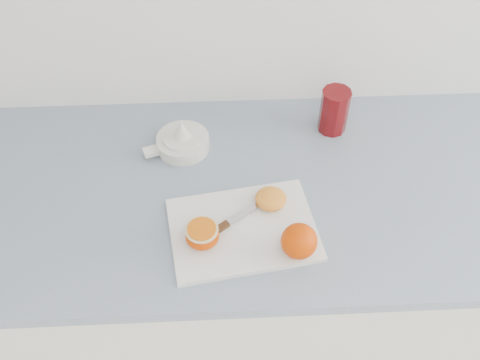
{
  "coord_description": "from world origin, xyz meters",
  "views": [
    {
      "loc": [
        -0.4,
        0.9,
        1.83
      ],
      "look_at": [
        -0.37,
        1.65,
        0.96
      ],
      "focal_mm": 40.0,
      "sensor_mm": 36.0,
      "label": 1
    }
  ],
  "objects_px": {
    "half_orange": "(202,235)",
    "red_tumbler": "(334,112)",
    "cutting_board": "(243,229)",
    "citrus_juicer": "(182,141)",
    "counter": "(282,281)"
  },
  "relations": [
    {
      "from": "half_orange",
      "to": "red_tumbler",
      "type": "height_order",
      "value": "red_tumbler"
    },
    {
      "from": "cutting_board",
      "to": "half_orange",
      "type": "height_order",
      "value": "half_orange"
    },
    {
      "from": "citrus_juicer",
      "to": "red_tumbler",
      "type": "distance_m",
      "value": 0.38
    },
    {
      "from": "half_orange",
      "to": "citrus_juicer",
      "type": "height_order",
      "value": "citrus_juicer"
    },
    {
      "from": "cutting_board",
      "to": "counter",
      "type": "bearing_deg",
      "value": 46.63
    },
    {
      "from": "counter",
      "to": "red_tumbler",
      "type": "xyz_separation_m",
      "value": [
        0.12,
        0.18,
        0.5
      ]
    },
    {
      "from": "counter",
      "to": "cutting_board",
      "type": "relative_size",
      "value": 7.71
    },
    {
      "from": "half_orange",
      "to": "citrus_juicer",
      "type": "xyz_separation_m",
      "value": [
        -0.05,
        0.29,
        -0.01
      ]
    },
    {
      "from": "citrus_juicer",
      "to": "half_orange",
      "type": "bearing_deg",
      "value": -80.38
    },
    {
      "from": "counter",
      "to": "half_orange",
      "type": "bearing_deg",
      "value": -142.63
    },
    {
      "from": "counter",
      "to": "citrus_juicer",
      "type": "relative_size",
      "value": 14.64
    },
    {
      "from": "cutting_board",
      "to": "red_tumbler",
      "type": "distance_m",
      "value": 0.4
    },
    {
      "from": "cutting_board",
      "to": "citrus_juicer",
      "type": "bearing_deg",
      "value": 117.48
    },
    {
      "from": "cutting_board",
      "to": "citrus_juicer",
      "type": "height_order",
      "value": "citrus_juicer"
    },
    {
      "from": "counter",
      "to": "half_orange",
      "type": "relative_size",
      "value": 33.51
    }
  ]
}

